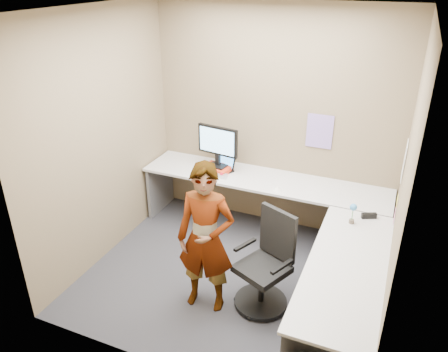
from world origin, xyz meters
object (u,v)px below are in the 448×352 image
at_px(monitor, 218,143).
at_px(office_chair, 266,269).
at_px(desk, 285,220).
at_px(person, 206,239).

xyz_separation_m(monitor, office_chair, (1.04, -1.21, -0.69)).
xyz_separation_m(desk, person, (-0.52, -0.85, 0.16)).
bearing_deg(person, monitor, 102.76).
distance_m(desk, person, 1.01).
distance_m(office_chair, person, 0.67).
height_order(office_chair, person, person).
bearing_deg(desk, monitor, 150.30).
height_order(monitor, person, person).
xyz_separation_m(desk, office_chair, (0.01, -0.63, -0.19)).
height_order(desk, monitor, monitor).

